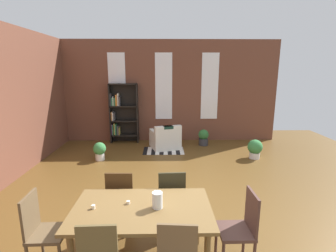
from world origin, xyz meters
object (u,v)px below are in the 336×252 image
(dining_chair_far_left, at_px, (121,198))
(dining_chair_head_right, at_px, (242,226))
(dining_chair_far_right, at_px, (171,198))
(potted_plant_by_shelf, at_px, (203,137))
(dining_table, at_px, (142,215))
(bookshelf_tall, at_px, (122,113))
(armchair_white, at_px, (165,139))
(vase_on_table, at_px, (157,200))
(potted_plant_window, at_px, (255,148))
(dining_chair_head_left, at_px, (42,229))
(potted_plant_corner, at_px, (100,150))

(dining_chair_far_left, height_order, dining_chair_head_right, same)
(dining_chair_far_right, relative_size, potted_plant_by_shelf, 1.88)
(dining_table, relative_size, bookshelf_tall, 0.84)
(armchair_white, bearing_deg, dining_chair_far_left, -99.57)
(dining_table, bearing_deg, vase_on_table, -0.00)
(dining_table, relative_size, dining_chair_head_right, 1.70)
(dining_table, bearing_deg, bookshelf_tall, 101.38)
(dining_chair_far_left, height_order, potted_plant_by_shelf, dining_chair_far_left)
(bookshelf_tall, height_order, potted_plant_window, bookshelf_tall)
(dining_chair_head_left, distance_m, potted_plant_window, 5.43)
(vase_on_table, xyz_separation_m, dining_chair_head_left, (-1.36, -0.00, -0.35))
(potted_plant_by_shelf, bearing_deg, potted_plant_corner, -156.21)
(bookshelf_tall, distance_m, potted_plant_by_shelf, 2.75)
(dining_chair_head_right, xyz_separation_m, potted_plant_by_shelf, (0.35, 5.02, -0.25))
(dining_chair_far_right, relative_size, potted_plant_corner, 1.98)
(potted_plant_by_shelf, bearing_deg, dining_chair_far_right, -105.04)
(bookshelf_tall, bearing_deg, potted_plant_window, -23.62)
(dining_chair_head_right, xyz_separation_m, potted_plant_corner, (-2.61, 3.72, -0.25))
(vase_on_table, relative_size, dining_chair_head_left, 0.20)
(dining_table, bearing_deg, dining_chair_head_left, -179.90)
(bookshelf_tall, xyz_separation_m, potted_plant_corner, (-0.34, -1.72, -0.71))
(dining_chair_head_right, distance_m, potted_plant_by_shelf, 5.04)
(vase_on_table, distance_m, armchair_white, 4.77)
(dining_chair_head_right, bearing_deg, dining_chair_head_left, -179.93)
(dining_chair_far_left, distance_m, potted_plant_window, 4.35)
(potted_plant_corner, height_order, potted_plant_window, potted_plant_window)
(dining_chair_head_left, relative_size, potted_plant_by_shelf, 1.88)
(dining_chair_far_left, distance_m, dining_chair_head_left, 1.08)
(vase_on_table, height_order, dining_chair_head_right, vase_on_table)
(vase_on_table, relative_size, armchair_white, 0.19)
(bookshelf_tall, xyz_separation_m, potted_plant_by_shelf, (2.62, -0.42, -0.72))
(vase_on_table, distance_m, dining_chair_head_right, 1.06)
(dining_chair_far_right, height_order, bookshelf_tall, bookshelf_tall)
(dining_chair_far_left, relative_size, potted_plant_by_shelf, 1.88)
(potted_plant_window, bearing_deg, dining_table, -125.78)
(dining_table, xyz_separation_m, potted_plant_by_shelf, (1.53, 5.02, -0.42))
(potted_plant_corner, bearing_deg, dining_chair_far_left, -70.52)
(dining_chair_far_right, distance_m, potted_plant_corner, 3.52)
(bookshelf_tall, bearing_deg, dining_chair_head_left, -90.91)
(dining_chair_head_right, height_order, potted_plant_window, dining_chair_head_right)
(vase_on_table, relative_size, potted_plant_window, 0.37)
(potted_plant_window, bearing_deg, dining_chair_far_right, -127.49)
(potted_plant_by_shelf, xyz_separation_m, potted_plant_corner, (-2.96, -1.30, 0.00))
(dining_chair_head_left, bearing_deg, dining_table, 0.10)
(vase_on_table, xyz_separation_m, dining_chair_far_right, (0.19, 0.71, -0.35))
(dining_chair_far_left, bearing_deg, dining_chair_far_right, 0.00)
(dining_chair_head_right, xyz_separation_m, bookshelf_tall, (-2.28, 5.44, 0.47))
(dining_chair_far_left, bearing_deg, potted_plant_window, 44.84)
(dining_chair_far_right, bearing_deg, potted_plant_by_shelf, 74.96)
(vase_on_table, distance_m, potted_plant_window, 4.58)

